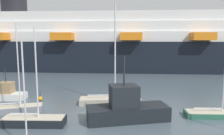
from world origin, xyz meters
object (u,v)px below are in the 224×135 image
Objects in this scene: sailboat_4 at (110,99)px; channel_buoy_0 at (40,98)px; sailboat_7 at (16,108)px; fishing_boat_1 at (127,108)px; sailboat_1 at (217,113)px; sailboat_6 at (34,120)px; cruise_ship at (101,43)px; fishing_boat_0 at (5,93)px.

sailboat_4 reaches higher than channel_buoy_0.
fishing_boat_1 is (11.58, -1.43, 0.70)m from sailboat_7.
sailboat_1 is 17.46m from sailboat_6.
sailboat_7 is 11.68m from fishing_boat_1.
channel_buoy_0 is at bearing 105.23° from sailboat_6.
sailboat_1 is 11.43m from sailboat_4.
sailboat_1 reaches higher than channel_buoy_0.
channel_buoy_0 is (0.84, 4.26, -0.17)m from sailboat_7.
cruise_ship is at bearing 84.86° from sailboat_6.
fishing_boat_0 is 0.65× the size of fishing_boat_1.
fishing_boat_1 is at bearing -27.92° from channel_buoy_0.
sailboat_1 is 24.83m from fishing_boat_0.
fishing_boat_0 is at bearing 174.79° from channel_buoy_0.
sailboat_6 is 7.53× the size of channel_buoy_0.
sailboat_7 is at bearing 132.74° from sailboat_6.
sailboat_4 is at bearing 1.98° from sailboat_7.
sailboat_7 is at bearing -97.69° from cruise_ship.
channel_buoy_0 is (-8.78, 0.62, -0.27)m from sailboat_4.
sailboat_6 is at bearing -48.98° from fishing_boat_0.
sailboat_4 is 1.33× the size of sailboat_6.
fishing_boat_1 is at bearing 9.25° from sailboat_6.
sailboat_4 is 0.09× the size of cruise_ship.
sailboat_1 is 38.53m from cruise_ship.
sailboat_4 is 5.47m from fishing_boat_1.
fishing_boat_0 is at bearing 129.43° from sailboat_6.
sailboat_6 is (-17.15, -3.23, 0.04)m from sailboat_1.
channel_buoy_0 is 31.26m from cruise_ship.
sailboat_1 is 7.76× the size of channel_buoy_0.
sailboat_6 reaches higher than channel_buoy_0.
fishing_boat_0 is (-24.38, 4.69, 0.31)m from sailboat_1.
sailboat_4 is at bearing -80.97° from cruise_ship.
fishing_boat_0 reaches higher than channel_buoy_0.
fishing_boat_0 is 31.71m from cruise_ship.
cruise_ship reaches higher than sailboat_4.
channel_buoy_0 is at bearing 60.10° from sailboat_7.
sailboat_6 reaches higher than fishing_boat_0.
sailboat_1 is 0.07× the size of cruise_ship.
sailboat_4 reaches higher than fishing_boat_0.
sailboat_6 is 0.07× the size of cruise_ship.
sailboat_1 is 0.77× the size of sailboat_4.
sailboat_7 is 6.13m from fishing_boat_0.
cruise_ship is at bearing 82.70° from channel_buoy_0.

